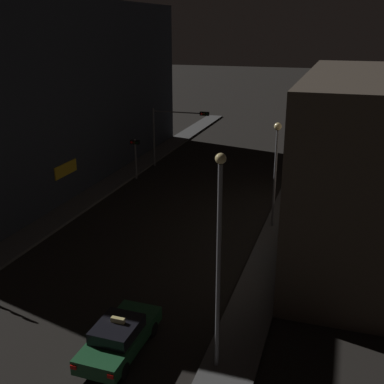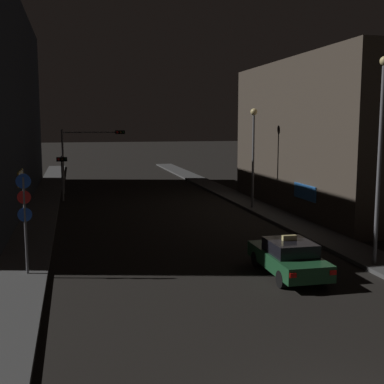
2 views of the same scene
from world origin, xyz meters
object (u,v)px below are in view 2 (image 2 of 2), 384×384
Objects in this scene: traffic_light_overhead at (88,147)px; traffic_light_left_kerb at (62,169)px; taxi at (288,257)px; street_lamp_near_block at (380,146)px; street_lamp_far_block at (253,143)px; sign_pole_left at (25,214)px.

traffic_light_overhead is 1.57× the size of traffic_light_left_kerb.
taxi is 5.80m from street_lamp_near_block.
traffic_light_overhead reaches higher than taxi.
taxi is at bearing -104.95° from street_lamp_far_block.
sign_pole_left is (-0.99, -19.35, 0.00)m from traffic_light_left_kerb.
traffic_light_left_kerb is at bearing 151.05° from street_lamp_far_block.
street_lamp_near_block reaches higher than taxi.
street_lamp_far_block is (-0.09, 14.16, -0.40)m from street_lamp_near_block.
traffic_light_overhead is 1.40× the size of sign_pole_left.
traffic_light_overhead is at bearing 112.98° from street_lamp_near_block.
traffic_light_overhead is 23.74m from sign_pole_left.
taxi is 0.83× the size of traffic_light_overhead.
sign_pole_left is at bearing 168.20° from taxi.
traffic_light_overhead reaches higher than traffic_light_left_kerb.
traffic_light_overhead is 15.45m from street_lamp_far_block.
street_lamp_near_block is at bearing -7.58° from sign_pole_left.
sign_pole_left reaches higher than traffic_light_left_kerb.
traffic_light_overhead is at bearing 82.63° from sign_pole_left.
traffic_light_left_kerb is at bearing -116.22° from traffic_light_overhead.
street_lamp_far_block reaches higher than traffic_light_left_kerb.
street_lamp_near_block is at bearing 3.25° from taxi.
taxi is 15.38m from street_lamp_far_block.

